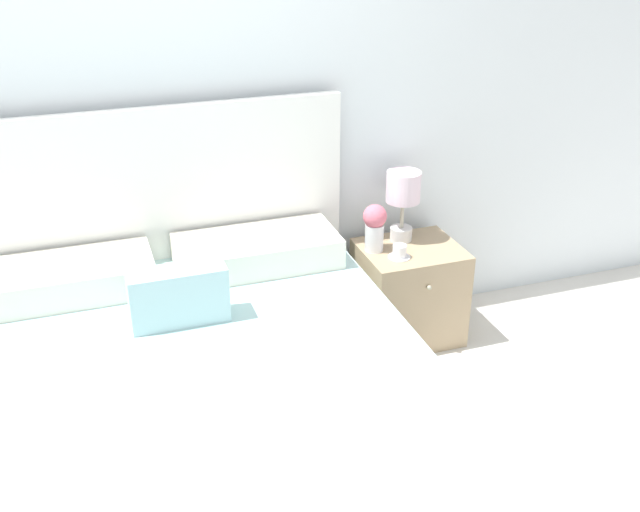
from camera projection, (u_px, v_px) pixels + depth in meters
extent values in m
plane|color=silver|center=(169.00, 353.00, 3.86)|extent=(12.00, 12.00, 0.00)
cube|color=white|center=(141.00, 101.00, 3.34)|extent=(8.00, 0.06, 2.60)
cube|color=white|center=(209.00, 470.00, 2.85)|extent=(1.79, 2.20, 0.33)
cube|color=silver|center=(204.00, 410.00, 2.73)|extent=(1.75, 2.16, 0.24)
cube|color=white|center=(158.00, 242.00, 3.55)|extent=(1.82, 0.05, 1.29)
cube|color=white|center=(66.00, 279.00, 3.24)|extent=(0.75, 0.36, 0.14)
cube|color=white|center=(257.00, 251.00, 3.49)|extent=(0.75, 0.36, 0.14)
cube|color=silver|center=(178.00, 296.00, 3.01)|extent=(0.39, 0.14, 0.24)
cube|color=tan|center=(408.00, 292.00, 3.91)|extent=(0.50, 0.42, 0.52)
sphere|color=#B2AD93|center=(429.00, 288.00, 3.65)|extent=(0.02, 0.02, 0.02)
cylinder|color=white|center=(401.00, 234.00, 3.87)|extent=(0.11, 0.11, 0.07)
cylinder|color=#B7B29E|center=(402.00, 214.00, 3.82)|extent=(0.02, 0.02, 0.15)
cylinder|color=silver|center=(403.00, 187.00, 3.75)|extent=(0.17, 0.17, 0.16)
cylinder|color=white|center=(374.00, 237.00, 3.74)|extent=(0.09, 0.09, 0.14)
sphere|color=#E06B7F|center=(375.00, 216.00, 3.69)|extent=(0.12, 0.12, 0.12)
sphere|color=#609356|center=(380.00, 221.00, 3.71)|extent=(0.05, 0.05, 0.05)
cylinder|color=white|center=(399.00, 257.00, 3.69)|extent=(0.11, 0.11, 0.01)
cylinder|color=white|center=(400.00, 251.00, 3.68)|extent=(0.07, 0.07, 0.06)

